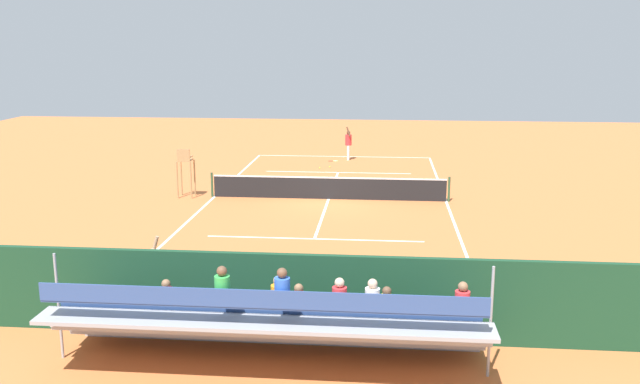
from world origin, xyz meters
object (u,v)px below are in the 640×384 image
(umpire_chair, at_px, (185,167))
(courtside_bench, at_px, (378,305))
(tennis_net, at_px, (329,188))
(bleacher_stand, at_px, (276,321))
(line_judge, at_px, (154,274))
(tennis_ball_near, at_px, (320,168))
(tennis_player, at_px, (348,142))
(tennis_ball_far, at_px, (330,167))
(equipment_bag, at_px, (300,319))
(tennis_racket, at_px, (335,161))

(umpire_chair, xyz_separation_m, courtside_bench, (-8.45, 13.07, -0.76))
(tennis_net, relative_size, umpire_chair, 4.81)
(bleacher_stand, relative_size, line_judge, 4.70)
(tennis_ball_near, bearing_deg, tennis_net, 98.38)
(tennis_player, height_order, tennis_ball_far, tennis_player)
(umpire_chair, height_order, courtside_bench, umpire_chair)
(bleacher_stand, relative_size, equipment_bag, 10.07)
(tennis_racket, xyz_separation_m, tennis_ball_near, (0.66, 2.28, 0.02))
(bleacher_stand, xyz_separation_m, courtside_bench, (-2.12, -2.08, -0.40))
(tennis_racket, xyz_separation_m, line_judge, (2.95, 22.24, 1.00))
(tennis_net, distance_m, equipment_bag, 13.41)
(courtside_bench, relative_size, tennis_player, 0.93)
(tennis_racket, bearing_deg, tennis_ball_near, 73.84)
(courtside_bench, height_order, line_judge, line_judge)
(tennis_ball_far, bearing_deg, tennis_net, 94.11)
(bleacher_stand, bearing_deg, tennis_ball_far, -88.32)
(bleacher_stand, height_order, tennis_ball_near, bleacher_stand)
(tennis_net, relative_size, equipment_bag, 11.44)
(equipment_bag, xyz_separation_m, tennis_ball_far, (0.93, -20.88, -0.15))
(equipment_bag, relative_size, tennis_racket, 1.54)
(bleacher_stand, xyz_separation_m, tennis_ball_far, (0.67, -22.83, -0.92))
(courtside_bench, distance_m, tennis_player, 23.23)
(tennis_net, height_order, umpire_chair, umpire_chair)
(tennis_ball_near, bearing_deg, bleacher_stand, 93.01)
(tennis_player, height_order, tennis_racket, tennis_player)
(courtside_bench, relative_size, tennis_ball_near, 27.27)
(bleacher_stand, distance_m, tennis_player, 25.23)
(tennis_net, height_order, equipment_bag, tennis_net)
(courtside_bench, bearing_deg, tennis_player, -85.25)
(tennis_ball_far, xyz_separation_m, line_judge, (2.80, 20.32, 0.98))
(umpire_chair, bearing_deg, courtside_bench, 122.90)
(umpire_chair, distance_m, tennis_player, 12.01)
(bleacher_stand, distance_m, tennis_ball_near, 22.52)
(umpire_chair, bearing_deg, tennis_ball_near, -125.14)
(tennis_net, xyz_separation_m, tennis_racket, (0.39, -9.39, -0.49))
(tennis_player, bearing_deg, tennis_racket, 33.89)
(umpire_chair, xyz_separation_m, tennis_ball_near, (-5.15, -7.32, -1.28))
(tennis_net, relative_size, tennis_player, 5.35)
(tennis_net, distance_m, line_judge, 13.28)
(tennis_player, relative_size, tennis_racket, 3.29)
(bleacher_stand, xyz_separation_m, tennis_player, (-0.20, -25.23, 0.06))
(bleacher_stand, distance_m, equipment_bag, 2.12)
(tennis_player, xyz_separation_m, line_judge, (3.67, 22.72, 0.00))
(tennis_net, distance_m, tennis_ball_near, 7.21)
(umpire_chair, xyz_separation_m, tennis_racket, (-5.81, -9.60, -1.30))
(equipment_bag, bearing_deg, tennis_racket, -88.04)
(courtside_bench, height_order, tennis_player, tennis_player)
(tennis_player, bearing_deg, tennis_net, 88.09)
(bleacher_stand, relative_size, umpire_chair, 4.23)
(tennis_ball_far, bearing_deg, tennis_ball_near, 35.26)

